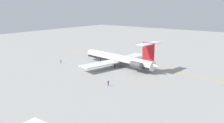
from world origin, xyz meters
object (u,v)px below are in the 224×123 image
Objects in this scene: safety_cone_nose at (104,54)px; ground_crew_near_nose at (108,82)px; ground_crew_near_tail at (61,61)px; main_jetliner at (120,59)px.

ground_crew_near_nose is at bearing 131.02° from safety_cone_nose.
ground_crew_near_tail reaches higher than ground_crew_near_nose.
ground_crew_near_nose reaches higher than safety_cone_nose.
ground_crew_near_tail reaches higher than safety_cone_nose.
safety_cone_nose is (31.13, -35.79, -0.84)m from ground_crew_near_nose.
ground_crew_near_nose is (-10.76, 21.20, -2.01)m from main_jetliner.
safety_cone_nose is at bearing -171.34° from ground_crew_near_nose.
safety_cone_nose is (20.37, -14.59, -2.85)m from main_jetliner.
ground_crew_near_nose is at bearing 123.87° from main_jetliner.
ground_crew_near_tail is at bearing -138.34° from ground_crew_near_nose.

